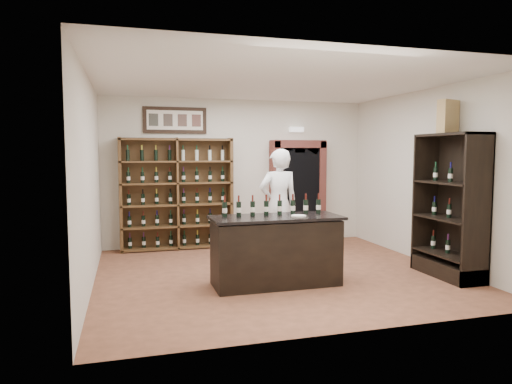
% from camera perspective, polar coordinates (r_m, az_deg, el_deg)
% --- Properties ---
extents(floor, '(5.50, 5.50, 0.00)m').
position_cam_1_polar(floor, '(7.36, 2.50, -10.09)').
color(floor, brown).
rests_on(floor, ground).
extents(ceiling, '(5.50, 5.50, 0.00)m').
position_cam_1_polar(ceiling, '(7.19, 2.59, 13.66)').
color(ceiling, white).
rests_on(ceiling, wall_back).
extents(wall_back, '(5.50, 0.04, 3.00)m').
position_cam_1_polar(wall_back, '(9.53, -2.20, 2.47)').
color(wall_back, beige).
rests_on(wall_back, ground).
extents(wall_left, '(0.04, 5.00, 3.00)m').
position_cam_1_polar(wall_left, '(6.78, -20.10, 1.19)').
color(wall_left, beige).
rests_on(wall_left, ground).
extents(wall_right, '(0.04, 5.00, 3.00)m').
position_cam_1_polar(wall_right, '(8.40, 20.65, 1.84)').
color(wall_right, beige).
rests_on(wall_right, ground).
extents(wine_shelf, '(2.20, 0.38, 2.20)m').
position_cam_1_polar(wine_shelf, '(9.17, -9.87, -0.20)').
color(wine_shelf, brown).
rests_on(wine_shelf, ground).
extents(framed_picture, '(1.25, 0.04, 0.52)m').
position_cam_1_polar(framed_picture, '(9.29, -10.09, 8.82)').
color(framed_picture, black).
rests_on(framed_picture, wall_back).
extents(arched_doorway, '(1.17, 0.35, 2.17)m').
position_cam_1_polar(arched_doorway, '(9.76, 5.20, 0.39)').
color(arched_doorway, black).
rests_on(arched_doorway, ground).
extents(emergency_light, '(0.30, 0.10, 0.10)m').
position_cam_1_polar(emergency_light, '(9.82, 5.07, 7.78)').
color(emergency_light, white).
rests_on(emergency_light, wall_back).
extents(tasting_counter, '(1.88, 0.78, 1.00)m').
position_cam_1_polar(tasting_counter, '(6.63, 2.50, -7.38)').
color(tasting_counter, black).
rests_on(tasting_counter, ground).
extents(counter_bottle_0, '(0.07, 0.07, 0.30)m').
position_cam_1_polar(counter_bottle_0, '(6.48, -3.94, -2.17)').
color(counter_bottle_0, black).
rests_on(counter_bottle_0, tasting_counter).
extents(counter_bottle_1, '(0.07, 0.07, 0.30)m').
position_cam_1_polar(counter_bottle_1, '(6.52, -2.17, -2.11)').
color(counter_bottle_1, black).
rests_on(counter_bottle_1, tasting_counter).
extents(counter_bottle_2, '(0.07, 0.07, 0.30)m').
position_cam_1_polar(counter_bottle_2, '(6.58, -0.43, -2.05)').
color(counter_bottle_2, black).
rests_on(counter_bottle_2, tasting_counter).
extents(counter_bottle_3, '(0.07, 0.07, 0.30)m').
position_cam_1_polar(counter_bottle_3, '(6.63, 1.29, -1.99)').
color(counter_bottle_3, black).
rests_on(counter_bottle_3, tasting_counter).
extents(counter_bottle_4, '(0.07, 0.07, 0.30)m').
position_cam_1_polar(counter_bottle_4, '(6.70, 2.97, -1.93)').
color(counter_bottle_4, black).
rests_on(counter_bottle_4, tasting_counter).
extents(counter_bottle_5, '(0.07, 0.07, 0.30)m').
position_cam_1_polar(counter_bottle_5, '(6.76, 4.62, -1.87)').
color(counter_bottle_5, black).
rests_on(counter_bottle_5, tasting_counter).
extents(counter_bottle_6, '(0.07, 0.07, 0.30)m').
position_cam_1_polar(counter_bottle_6, '(6.84, 6.24, -1.81)').
color(counter_bottle_6, black).
rests_on(counter_bottle_6, tasting_counter).
extents(counter_bottle_7, '(0.07, 0.07, 0.30)m').
position_cam_1_polar(counter_bottle_7, '(6.92, 7.82, -1.75)').
color(counter_bottle_7, black).
rests_on(counter_bottle_7, tasting_counter).
extents(side_cabinet, '(0.48, 1.20, 2.20)m').
position_cam_1_polar(side_cabinet, '(7.63, 23.14, -4.16)').
color(side_cabinet, black).
rests_on(side_cabinet, ground).
extents(shopkeeper, '(0.73, 0.49, 1.97)m').
position_cam_1_polar(shopkeeper, '(8.11, 2.83, -1.59)').
color(shopkeeper, white).
rests_on(shopkeeper, ground).
extents(plate, '(0.22, 0.22, 0.02)m').
position_cam_1_polar(plate, '(6.53, 5.34, -2.99)').
color(plate, silver).
rests_on(plate, tasting_counter).
extents(wine_crate, '(0.39, 0.25, 0.51)m').
position_cam_1_polar(wine_crate, '(7.69, 22.87, 8.65)').
color(wine_crate, tan).
rests_on(wine_crate, side_cabinet).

